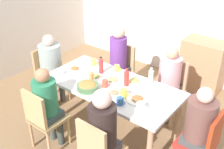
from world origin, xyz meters
TOP-DOWN VIEW (x-y plane):
  - ground_plane at (0.00, 0.00)m, footprint 5.92×5.92m
  - wall_back at (0.00, 2.14)m, footprint 5.17×0.12m
  - dining_table at (0.00, 0.00)m, footprint 1.81×0.86m
  - chair_0 at (1.28, 0.00)m, footprint 0.40×0.40m
  - person_0 at (1.19, 0.00)m, footprint 0.32×0.32m
  - chair_1 at (0.45, 0.81)m, footprint 0.40×0.40m
  - person_1 at (0.45, 0.72)m, footprint 0.31×0.31m
  - chair_2 at (-0.45, 0.81)m, footprint 0.40×0.40m
  - person_2 at (-0.45, 0.72)m, footprint 0.30×0.30m
  - chair_3 at (-1.28, 0.00)m, footprint 0.40×0.40m
  - person_3 at (-1.19, 0.00)m, footprint 0.34×0.34m
  - chair_4 at (-0.45, -0.81)m, footprint 0.40×0.40m
  - person_4 at (-0.45, -0.72)m, footprint 0.30×0.30m
  - person_5 at (0.45, -0.72)m, footprint 0.30×0.30m
  - plate_0 at (0.16, -0.16)m, footprint 0.20×0.20m
  - plate_1 at (-0.29, 0.00)m, footprint 0.22×0.22m
  - plate_2 at (0.20, 0.23)m, footprint 0.25×0.25m
  - plate_3 at (-0.67, -0.01)m, footprint 0.22×0.22m
  - plate_4 at (0.46, -0.09)m, footprint 0.26×0.26m
  - plate_5 at (-0.05, 0.08)m, footprint 0.25×0.25m
  - bowl_0 at (-0.17, -0.28)m, footprint 0.27×0.27m
  - cup_0 at (0.35, -0.29)m, footprint 0.12×0.09m
  - cup_1 at (0.60, -0.23)m, footprint 0.12×0.09m
  - cup_2 at (-0.72, -0.25)m, footprint 0.11×0.07m
  - cup_3 at (-0.04, -0.09)m, footprint 0.11×0.08m
  - cup_4 at (-0.55, 0.26)m, footprint 0.12×0.08m
  - cup_5 at (0.28, -0.13)m, footprint 0.12×0.09m
  - cup_6 at (-0.17, 0.34)m, footprint 0.11×0.08m
  - bottle_0 at (0.16, 0.10)m, footprint 0.07×0.07m
  - bottle_1 at (0.38, 0.33)m, footprint 0.06×0.06m
  - bottle_2 at (-0.23, -0.15)m, footprint 0.06×0.06m
  - bottle_3 at (-0.31, 0.15)m, footprint 0.06×0.06m
  - side_cabinet at (0.52, 1.84)m, footprint 0.70×0.44m

SIDE VIEW (x-z plane):
  - ground_plane at x=0.00m, z-range 0.00..0.00m
  - side_cabinet at x=0.52m, z-range 0.00..0.90m
  - chair_0 at x=1.28m, z-range 0.06..0.96m
  - chair_1 at x=0.45m, z-range 0.06..0.96m
  - chair_2 at x=-0.45m, z-range 0.06..0.96m
  - chair_3 at x=-1.28m, z-range 0.06..0.96m
  - chair_4 at x=-0.45m, z-range 0.06..0.96m
  - dining_table at x=0.00m, z-range 0.29..1.05m
  - person_4 at x=-0.45m, z-range 0.11..1.27m
  - person_1 at x=0.45m, z-range 0.12..1.29m
  - person_3 at x=-1.19m, z-range 0.13..1.29m
  - person_0 at x=1.19m, z-range 0.12..1.30m
  - person_5 at x=0.45m, z-range 0.12..1.34m
  - person_2 at x=-0.45m, z-range 0.11..1.38m
  - plate_2 at x=0.20m, z-range 0.76..0.80m
  - plate_3 at x=-0.67m, z-range 0.76..0.80m
  - plate_0 at x=0.16m, z-range 0.76..0.80m
  - plate_1 at x=-0.29m, z-range 0.76..0.80m
  - plate_5 at x=-0.05m, z-range 0.76..0.80m
  - plate_4 at x=0.46m, z-range 0.76..0.80m
  - bowl_0 at x=-0.17m, z-range 0.76..0.85m
  - cup_6 at x=-0.17m, z-range 0.76..0.85m
  - cup_2 at x=-0.72m, z-range 0.76..0.85m
  - cup_0 at x=0.35m, z-range 0.76..0.85m
  - cup_3 at x=-0.04m, z-range 0.76..0.86m
  - cup_1 at x=0.60m, z-range 0.76..0.86m
  - cup_4 at x=-0.55m, z-range 0.76..0.86m
  - cup_5 at x=0.28m, z-range 0.76..0.86m
  - bottle_2 at x=-0.23m, z-range 0.76..0.96m
  - bottle_1 at x=0.38m, z-range 0.76..0.98m
  - bottle_0 at x=0.16m, z-range 0.76..1.00m
  - bottle_3 at x=-0.31m, z-range 0.76..1.00m
  - wall_back at x=0.00m, z-range 0.00..2.60m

